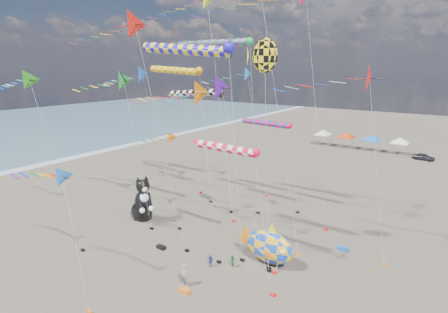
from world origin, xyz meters
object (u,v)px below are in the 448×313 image
at_px(parked_car, 424,157).
at_px(child_blue, 210,261).
at_px(person_adult, 184,275).
at_px(child_green, 232,261).
at_px(cat_inflatable, 143,198).
at_px(fish_inflatable, 269,246).

bearing_deg(parked_car, child_blue, 176.03).
xyz_separation_m(person_adult, child_green, (1.59, 4.22, -0.37)).
bearing_deg(child_green, child_blue, -114.18).
xyz_separation_m(cat_inflatable, child_blue, (11.55, -3.21, -2.07)).
bearing_deg(person_adult, fish_inflatable, 59.12).
bearing_deg(child_blue, child_green, 11.53).
xyz_separation_m(fish_inflatable, person_adult, (-3.84, -6.38, -0.75)).
distance_m(cat_inflatable, parked_car, 51.73).
relative_size(child_green, parked_car, 0.29).
relative_size(fish_inflatable, parked_car, 1.62).
distance_m(fish_inflatable, person_adult, 7.48).
height_order(fish_inflatable, person_adult, fish_inflatable).
relative_size(child_green, child_blue, 0.97).
height_order(fish_inflatable, parked_car, fish_inflatable).
relative_size(person_adult, parked_car, 0.50).
bearing_deg(person_adult, parked_car, 78.84).
relative_size(cat_inflatable, fish_inflatable, 0.90).
distance_m(fish_inflatable, parked_car, 47.28).
xyz_separation_m(child_green, child_blue, (-1.55, -0.99, 0.01)).
bearing_deg(fish_inflatable, cat_inflatable, 179.74).
relative_size(cat_inflatable, child_green, 4.97).
height_order(child_blue, parked_car, parked_car).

